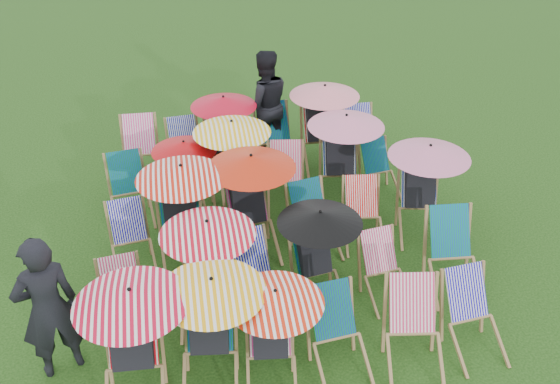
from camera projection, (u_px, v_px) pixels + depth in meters
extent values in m
plane|color=black|center=(278.00, 251.00, 8.92)|extent=(100.00, 100.00, 0.00)
cube|color=red|center=(132.00, 335.00, 6.61)|extent=(0.54, 0.41, 0.61)
cube|color=black|center=(132.00, 339.00, 6.56)|extent=(0.45, 0.47, 0.64)
sphere|color=tan|center=(129.00, 308.00, 6.47)|extent=(0.23, 0.23, 0.23)
cylinder|color=black|center=(135.00, 322.00, 6.38)|extent=(0.03, 0.03, 0.75)
cone|color=red|center=(130.00, 297.00, 6.19)|extent=(1.18, 1.18, 0.18)
cube|color=#096636|center=(210.00, 322.00, 6.80)|extent=(0.54, 0.43, 0.59)
cube|color=black|center=(209.00, 326.00, 6.76)|extent=(0.47, 0.48, 0.62)
sphere|color=tan|center=(208.00, 297.00, 6.67)|extent=(0.22, 0.22, 0.22)
cylinder|color=black|center=(213.00, 309.00, 6.58)|extent=(0.03, 0.03, 0.73)
cone|color=#F0A40C|center=(212.00, 286.00, 6.40)|extent=(1.14, 1.14, 0.18)
cube|color=#D02978|center=(270.00, 329.00, 6.80)|extent=(0.49, 0.38, 0.54)
cube|color=black|center=(270.00, 332.00, 6.76)|extent=(0.42, 0.43, 0.56)
sphere|color=tan|center=(269.00, 306.00, 6.68)|extent=(0.20, 0.20, 0.20)
cylinder|color=black|center=(275.00, 318.00, 6.60)|extent=(0.03, 0.03, 0.66)
cone|color=red|center=(275.00, 297.00, 6.43)|extent=(1.03, 1.03, 0.16)
cube|color=#09662B|center=(332.00, 310.00, 6.99)|extent=(0.52, 0.41, 0.57)
cube|color=#DF2C5F|center=(412.00, 303.00, 7.03)|extent=(0.56, 0.45, 0.61)
cube|color=#1408AF|center=(466.00, 292.00, 7.24)|extent=(0.51, 0.40, 0.57)
cube|color=#D82B5D|center=(120.00, 279.00, 7.51)|extent=(0.48, 0.38, 0.52)
cube|color=#0830A9|center=(206.00, 263.00, 7.65)|extent=(0.55, 0.43, 0.60)
cube|color=black|center=(205.00, 266.00, 7.60)|extent=(0.47, 0.48, 0.62)
sphere|color=tan|center=(204.00, 239.00, 7.51)|extent=(0.22, 0.22, 0.22)
cylinder|color=black|center=(209.00, 250.00, 7.42)|extent=(0.03, 0.03, 0.73)
cone|color=#B8091B|center=(207.00, 228.00, 7.24)|extent=(1.15, 1.15, 0.18)
cube|color=#0809A9|center=(248.00, 254.00, 7.84)|extent=(0.54, 0.45, 0.57)
cube|color=#09612E|center=(312.00, 250.00, 7.94)|extent=(0.51, 0.41, 0.55)
cube|color=black|center=(313.00, 253.00, 7.91)|extent=(0.45, 0.46, 0.58)
sphere|color=tan|center=(311.00, 229.00, 7.82)|extent=(0.20, 0.20, 0.20)
cylinder|color=black|center=(319.00, 237.00, 7.75)|extent=(0.03, 0.03, 0.67)
cone|color=black|center=(320.00, 217.00, 7.59)|extent=(1.06, 1.06, 0.16)
cube|color=#E82E6A|center=(379.00, 250.00, 8.01)|extent=(0.47, 0.38, 0.51)
cube|color=#0B7749|center=(450.00, 231.00, 8.15)|extent=(0.55, 0.43, 0.62)
cube|color=#1008A6|center=(127.00, 220.00, 8.52)|extent=(0.50, 0.40, 0.54)
cube|color=#096033|center=(180.00, 209.00, 8.56)|extent=(0.55, 0.42, 0.63)
cube|color=black|center=(180.00, 211.00, 8.52)|extent=(0.47, 0.48, 0.66)
sphere|color=tan|center=(177.00, 186.00, 8.42)|extent=(0.23, 0.23, 0.23)
cylinder|color=black|center=(183.00, 195.00, 8.34)|extent=(0.03, 0.03, 0.78)
cone|color=red|center=(181.00, 172.00, 8.15)|extent=(1.22, 1.22, 0.19)
cube|color=#DA2B90|center=(246.00, 199.00, 8.78)|extent=(0.58, 0.46, 0.63)
cube|color=black|center=(247.00, 201.00, 8.74)|extent=(0.50, 0.51, 0.66)
sphere|color=tan|center=(244.00, 176.00, 8.64)|extent=(0.23, 0.23, 0.23)
cylinder|color=black|center=(252.00, 184.00, 8.56)|extent=(0.03, 0.03, 0.78)
cone|color=red|center=(251.00, 162.00, 8.37)|extent=(1.22, 1.22, 0.19)
cube|color=#096222|center=(307.00, 202.00, 8.83)|extent=(0.54, 0.44, 0.57)
cube|color=red|center=(362.00, 196.00, 9.01)|extent=(0.50, 0.39, 0.55)
cube|color=#072595|center=(419.00, 185.00, 9.15)|extent=(0.57, 0.46, 0.60)
cube|color=black|center=(419.00, 187.00, 9.11)|extent=(0.50, 0.51, 0.63)
sphere|color=tan|center=(421.00, 163.00, 9.02)|extent=(0.22, 0.22, 0.22)
cylinder|color=black|center=(427.00, 172.00, 8.92)|extent=(0.03, 0.03, 0.74)
cone|color=#D36C92|center=(430.00, 151.00, 8.74)|extent=(1.16, 1.16, 0.18)
cube|color=#096834|center=(126.00, 172.00, 9.50)|extent=(0.54, 0.43, 0.58)
cube|color=#09643D|center=(182.00, 174.00, 9.62)|extent=(0.47, 0.38, 0.51)
cube|color=black|center=(183.00, 175.00, 9.58)|extent=(0.41, 0.42, 0.54)
sphere|color=tan|center=(180.00, 157.00, 9.50)|extent=(0.19, 0.19, 0.19)
cylinder|color=black|center=(185.00, 163.00, 9.44)|extent=(0.03, 0.03, 0.63)
cone|color=#B70A0E|center=(184.00, 146.00, 9.29)|extent=(0.98, 0.98, 0.15)
cube|color=#07259B|center=(228.00, 160.00, 9.73)|extent=(0.52, 0.39, 0.62)
cube|color=black|center=(229.00, 162.00, 9.69)|extent=(0.44, 0.45, 0.65)
sphere|color=tan|center=(227.00, 140.00, 9.59)|extent=(0.23, 0.23, 0.23)
cylinder|color=black|center=(233.00, 147.00, 9.51)|extent=(0.03, 0.03, 0.76)
cone|color=#F4B70C|center=(232.00, 127.00, 9.32)|extent=(1.19, 1.19, 0.18)
cube|color=#F23065|center=(286.00, 161.00, 9.79)|extent=(0.54, 0.43, 0.58)
cube|color=navy|center=(339.00, 154.00, 9.91)|extent=(0.56, 0.45, 0.62)
cube|color=black|center=(340.00, 155.00, 9.87)|extent=(0.49, 0.50, 0.65)
sphere|color=tan|center=(340.00, 133.00, 9.78)|extent=(0.23, 0.23, 0.23)
cylinder|color=black|center=(345.00, 141.00, 9.68)|extent=(0.03, 0.03, 0.76)
cone|color=pink|center=(346.00, 121.00, 9.49)|extent=(1.19, 1.19, 0.18)
cube|color=#0B7441|center=(375.00, 155.00, 10.11)|extent=(0.47, 0.38, 0.51)
cube|color=#EB2F85|center=(139.00, 134.00, 10.48)|extent=(0.53, 0.40, 0.61)
cube|color=#06128C|center=(183.00, 135.00, 10.58)|extent=(0.51, 0.39, 0.57)
cube|color=#D32A89|center=(221.00, 131.00, 10.68)|extent=(0.49, 0.37, 0.57)
cube|color=black|center=(221.00, 132.00, 10.64)|extent=(0.42, 0.43, 0.60)
sphere|color=tan|center=(220.00, 113.00, 10.56)|extent=(0.21, 0.21, 0.21)
cylinder|color=black|center=(224.00, 119.00, 10.48)|extent=(0.03, 0.03, 0.70)
cone|color=red|center=(223.00, 101.00, 10.31)|extent=(1.10, 1.10, 0.17)
cube|color=#0A6F3F|center=(273.00, 122.00, 10.83)|extent=(0.57, 0.45, 0.63)
cube|color=red|center=(319.00, 122.00, 10.86)|extent=(0.53, 0.40, 0.62)
cube|color=black|center=(319.00, 124.00, 10.82)|extent=(0.45, 0.46, 0.65)
sphere|color=tan|center=(319.00, 103.00, 10.73)|extent=(0.23, 0.23, 0.23)
cylinder|color=black|center=(324.00, 109.00, 10.64)|extent=(0.03, 0.03, 0.75)
cone|color=#E77684|center=(325.00, 91.00, 10.45)|extent=(1.19, 1.19, 0.18)
cube|color=#0908AC|center=(358.00, 121.00, 11.03)|extent=(0.47, 0.35, 0.56)
imported|color=black|center=(47.00, 308.00, 6.63)|extent=(0.78, 0.66, 1.82)
imported|color=black|center=(264.00, 104.00, 10.81)|extent=(1.01, 0.82, 1.95)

